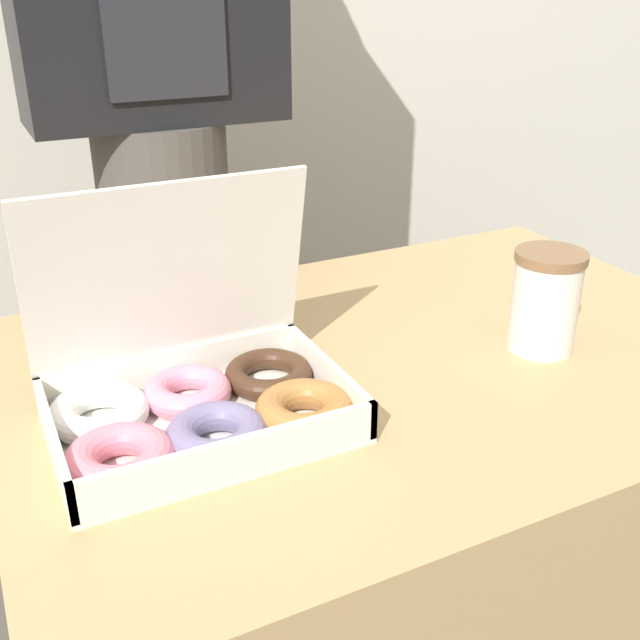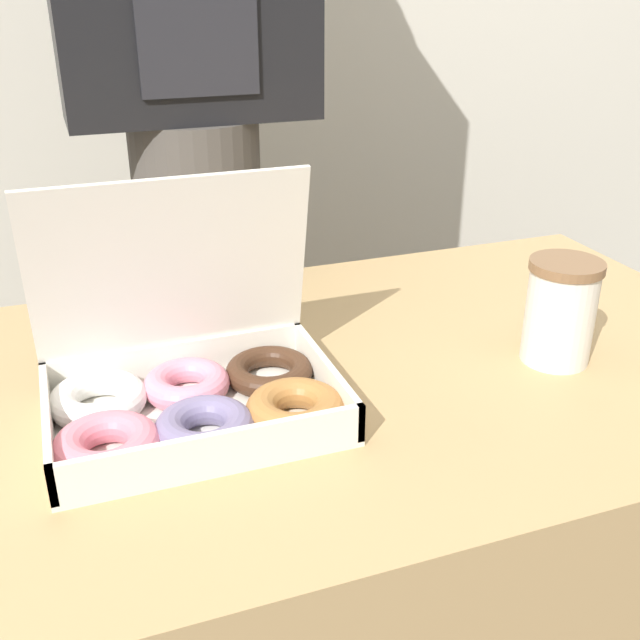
% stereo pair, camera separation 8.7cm
% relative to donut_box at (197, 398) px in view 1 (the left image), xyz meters
% --- Properties ---
extents(table, '(1.02, 0.70, 0.72)m').
position_rel_donut_box_xyz_m(table, '(0.29, 0.06, -0.40)').
color(table, tan).
rests_on(table, ground_plane).
extents(donut_box, '(0.35, 0.26, 0.26)m').
position_rel_donut_box_xyz_m(donut_box, '(0.00, 0.00, 0.00)').
color(donut_box, white).
rests_on(donut_box, table).
extents(coffee_cup, '(0.09, 0.09, 0.14)m').
position_rel_donut_box_xyz_m(coffee_cup, '(0.47, -0.02, 0.03)').
color(coffee_cup, silver).
rests_on(coffee_cup, table).
extents(person_customer, '(0.41, 0.23, 1.79)m').
position_rel_donut_box_xyz_m(person_customer, '(0.13, 0.56, 0.22)').
color(person_customer, '#4C4742').
rests_on(person_customer, ground_plane).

